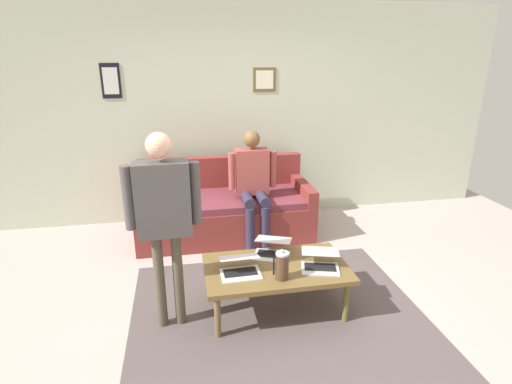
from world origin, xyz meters
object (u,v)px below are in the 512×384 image
laptop_right (320,263)px  laptop_left (240,268)px  coffee_table (276,271)px  person_standing (163,208)px  laptop_center (272,250)px  couch (224,210)px  french_press (282,265)px  person_seated (253,180)px

laptop_right → laptop_left: bearing=-3.0°
coffee_table → person_standing: size_ratio=0.75×
laptop_center → person_standing: person_standing is taller
laptop_left → laptop_center: 0.41m
couch → french_press: size_ratio=7.95×
french_press → person_standing: bearing=-9.9°
couch → laptop_center: couch is taller
person_standing → person_seated: bearing=-122.9°
couch → person_seated: bearing=144.0°
laptop_right → person_standing: 1.35m
coffee_table → french_press: bearing=89.9°
laptop_right → coffee_table: bearing=-13.5°
french_press → couch: bearing=-82.0°
coffee_table → french_press: 0.25m
person_standing → couch: bearing=-110.4°
laptop_right → person_standing: person_standing is taller
person_standing → person_seated: (-0.93, -1.44, -0.28)m
couch → person_standing: bearing=69.6°
coffee_table → person_seated: person_seated is taller
coffee_table → laptop_center: (-0.01, -0.21, 0.09)m
laptop_left → laptop_right: 0.66m
person_seated → couch: bearing=-36.0°
french_press → person_standing: (0.88, -0.15, 0.48)m
laptop_left → laptop_center: bearing=-141.7°
couch → laptop_left: bearing=88.1°
couch → person_standing: (0.62, 1.67, 0.71)m
laptop_left → person_seated: size_ratio=0.25×
french_press → person_seated: (-0.06, -1.59, 0.20)m
laptop_right → french_press: (0.35, 0.11, 0.07)m
couch → laptop_center: 1.45m
laptop_left → french_press: 0.35m
couch → laptop_right: couch is taller
coffee_table → laptop_left: size_ratio=3.65×
person_standing → laptop_right: bearing=177.9°
coffee_table → laptop_right: laptop_right is taller
laptop_left → person_seated: person_seated is taller
laptop_left → laptop_center: size_ratio=0.81×
coffee_table → person_seated: (-0.06, -1.40, 0.36)m
coffee_table → laptop_right: bearing=166.5°
laptop_center → person_standing: (0.89, 0.25, 0.55)m
laptop_center → french_press: (0.01, 0.40, 0.07)m
couch → person_seated: 0.57m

